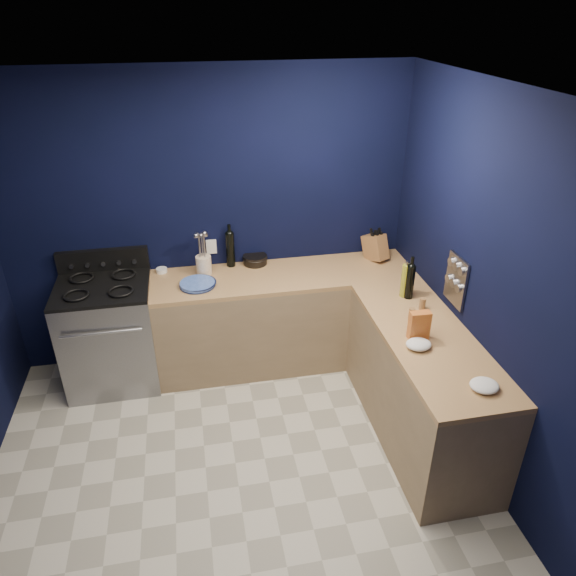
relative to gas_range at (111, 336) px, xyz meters
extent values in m
cube|color=beige|center=(0.93, -1.42, -0.47)|extent=(3.50, 3.50, 0.02)
cube|color=silver|center=(0.93, -1.42, 2.15)|extent=(3.50, 3.50, 0.02)
cube|color=black|center=(0.93, 0.34, 0.84)|extent=(3.50, 0.02, 2.60)
cube|color=black|center=(2.69, -1.42, 0.84)|extent=(0.02, 3.50, 2.60)
cube|color=#8C7353|center=(1.53, 0.02, -0.03)|extent=(2.30, 0.63, 0.86)
cube|color=brown|center=(1.53, 0.02, 0.42)|extent=(2.30, 0.63, 0.04)
cube|color=#8C7353|center=(2.37, -1.13, -0.03)|extent=(0.63, 1.67, 0.86)
cube|color=brown|center=(2.37, -1.13, 0.42)|extent=(0.63, 1.67, 0.04)
cube|color=gray|center=(0.00, 0.00, 0.00)|extent=(0.76, 0.66, 0.92)
cube|color=black|center=(0.00, -0.32, -0.01)|extent=(0.59, 0.02, 0.42)
cube|color=black|center=(0.00, 0.00, 0.48)|extent=(0.76, 0.66, 0.03)
cube|color=black|center=(0.00, 0.30, 0.58)|extent=(0.76, 0.06, 0.20)
cube|color=gray|center=(2.67, -0.87, 0.72)|extent=(0.02, 0.28, 0.38)
cube|color=white|center=(0.93, 0.32, 0.62)|extent=(0.09, 0.02, 0.13)
cylinder|color=#3755A1|center=(0.78, -0.06, 0.46)|extent=(0.35, 0.35, 0.04)
cylinder|color=white|center=(0.48, 0.26, 0.46)|extent=(0.10, 0.10, 0.04)
cylinder|color=#F6DEC3|center=(0.85, 0.16, 0.52)|extent=(0.16, 0.16, 0.17)
cylinder|color=black|center=(1.09, 0.27, 0.60)|extent=(0.10, 0.10, 0.32)
cylinder|color=black|center=(1.31, 0.27, 0.48)|extent=(0.28, 0.28, 0.08)
cube|color=brown|center=(2.41, 0.16, 0.56)|extent=(0.23, 0.30, 0.28)
cylinder|color=black|center=(2.43, -0.58, 0.58)|extent=(0.08, 0.08, 0.28)
cylinder|color=olive|center=(2.41, -0.55, 0.58)|extent=(0.07, 0.07, 0.28)
cylinder|color=olive|center=(2.33, -0.90, 0.49)|extent=(0.05, 0.05, 0.10)
cylinder|color=olive|center=(2.47, -0.77, 0.49)|extent=(0.06, 0.06, 0.09)
cube|color=red|center=(2.28, -1.14, 0.55)|extent=(0.15, 0.07, 0.21)
ellipsoid|color=white|center=(2.23, -1.26, 0.47)|extent=(0.20, 0.18, 0.06)
ellipsoid|color=white|center=(2.45, -1.75, 0.47)|extent=(0.22, 0.21, 0.05)
camera|label=1|loc=(0.77, -4.04, 2.57)|focal=33.10mm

